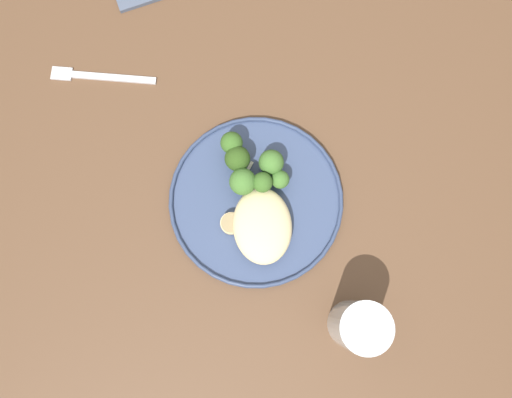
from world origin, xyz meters
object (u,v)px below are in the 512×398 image
(broccoli_floret_split_head, at_px, (280,180))
(dinner_fork, at_px, (99,77))
(seared_scallop_tiny_bay, at_px, (253,220))
(broccoli_floret_near_rim, at_px, (271,162))
(seared_scallop_on_noodles, at_px, (265,233))
(dinner_plate, at_px, (256,200))
(seared_scallop_right_edge, at_px, (231,224))
(seared_scallop_tilted_round, at_px, (268,219))
(broccoli_floret_right_tilted, at_px, (237,159))
(broccoli_floret_rear_charred, at_px, (243,182))
(broccoli_floret_front_edge, at_px, (232,143))
(broccoli_floret_center_pile, at_px, (262,183))
(water_glass, at_px, (358,326))

(broccoli_floret_split_head, bearing_deg, dinner_fork, 53.45)
(broccoli_floret_split_head, bearing_deg, seared_scallop_tiny_bay, 140.85)
(dinner_fork, bearing_deg, seared_scallop_tiny_bay, -138.33)
(broccoli_floret_near_rim, bearing_deg, seared_scallop_on_noodles, 170.12)
(dinner_plate, height_order, seared_scallop_right_edge, seared_scallop_right_edge)
(dinner_plate, bearing_deg, seared_scallop_on_noodles, -170.45)
(seared_scallop_tilted_round, relative_size, seared_scallop_tiny_bay, 0.90)
(seared_scallop_right_edge, height_order, dinner_fork, seared_scallop_right_edge)
(seared_scallop_tiny_bay, bearing_deg, dinner_plate, -11.84)
(seared_scallop_tilted_round, bearing_deg, broccoli_floret_right_tilted, 23.02)
(seared_scallop_tilted_round, height_order, broccoli_floret_near_rim, broccoli_floret_near_rim)
(seared_scallop_tilted_round, relative_size, broccoli_floret_near_rim, 0.45)
(broccoli_floret_rear_charred, bearing_deg, broccoli_floret_near_rim, -58.62)
(broccoli_floret_near_rim, bearing_deg, broccoli_floret_split_head, -157.04)
(seared_scallop_right_edge, distance_m, seared_scallop_on_noodles, 0.06)
(broccoli_floret_front_edge, relative_size, broccoli_floret_center_pile, 1.03)
(dinner_plate, xyz_separation_m, broccoli_floret_rear_charred, (0.02, 0.02, 0.04))
(dinner_fork, bearing_deg, broccoli_floret_rear_charred, -133.06)
(broccoli_floret_front_edge, height_order, water_glass, water_glass)
(seared_scallop_right_edge, relative_size, broccoli_floret_center_pile, 0.62)
(broccoli_floret_right_tilted, distance_m, broccoli_floret_center_pile, 0.06)
(broccoli_floret_right_tilted, relative_size, dinner_fork, 0.32)
(dinner_plate, relative_size, seared_scallop_on_noodles, 8.32)
(seared_scallop_tilted_round, relative_size, broccoli_floret_rear_charred, 0.40)
(water_glass, bearing_deg, seared_scallop_on_noodles, 39.04)
(broccoli_floret_center_pile, relative_size, broccoli_floret_near_rim, 1.03)
(dinner_plate, height_order, water_glass, water_glass)
(seared_scallop_tiny_bay, bearing_deg, broccoli_floret_rear_charred, 11.61)
(seared_scallop_on_noodles, bearing_deg, seared_scallop_tiny_bay, 35.82)
(broccoli_floret_rear_charred, xyz_separation_m, broccoli_floret_split_head, (0.00, -0.06, -0.01))
(seared_scallop_on_noodles, relative_size, broccoli_floret_near_rim, 0.63)
(seared_scallop_tilted_round, distance_m, water_glass, 0.22)
(seared_scallop_tiny_bay, height_order, broccoli_floret_near_rim, broccoli_floret_near_rim)
(dinner_fork, bearing_deg, broccoli_floret_near_rim, -123.95)
(dinner_plate, xyz_separation_m, broccoli_floret_right_tilted, (0.06, 0.02, 0.04))
(seared_scallop_tiny_bay, xyz_separation_m, dinner_fork, (0.28, 0.25, -0.02))
(dinner_fork, bearing_deg, broccoli_floret_center_pile, -130.04)
(seared_scallop_right_edge, xyz_separation_m, broccoli_floret_split_head, (0.06, -0.08, 0.02))
(broccoli_floret_front_edge, bearing_deg, seared_scallop_on_noodles, -164.14)
(dinner_plate, relative_size, broccoli_floret_rear_charred, 4.74)
(seared_scallop_right_edge, bearing_deg, seared_scallop_on_noodles, -111.14)
(broccoli_floret_near_rim, bearing_deg, broccoli_floret_center_pile, 152.57)
(broccoli_floret_split_head, bearing_deg, broccoli_floret_center_pile, 99.48)
(broccoli_floret_center_pile, distance_m, broccoli_floret_rear_charred, 0.03)
(broccoli_floret_right_tilted, distance_m, broccoli_floret_near_rim, 0.06)
(seared_scallop_right_edge, height_order, broccoli_floret_right_tilted, broccoli_floret_right_tilted)
(dinner_plate, distance_m, broccoli_floret_right_tilted, 0.08)
(broccoli_floret_center_pile, bearing_deg, dinner_fork, 49.96)
(broccoli_floret_right_tilted, xyz_separation_m, water_glass, (-0.28, -0.16, 0.01))
(broccoli_floret_front_edge, bearing_deg, dinner_fork, 55.17)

